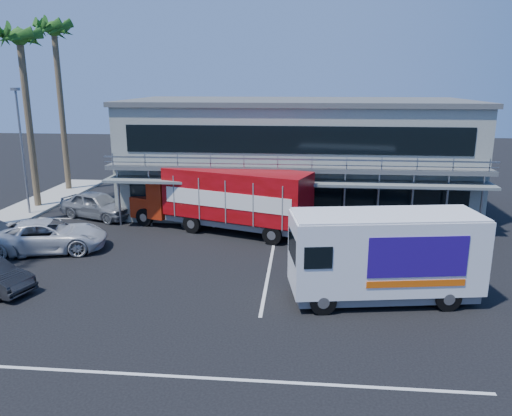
{
  "coord_description": "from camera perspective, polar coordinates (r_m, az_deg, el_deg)",
  "views": [
    {
      "loc": [
        3.44,
        -18.82,
        8.56
      ],
      "look_at": [
        1.15,
        5.36,
        2.3
      ],
      "focal_mm": 35.0,
      "sensor_mm": 36.0,
      "label": 1
    }
  ],
  "objects": [
    {
      "name": "palm_e",
      "position": [
        36.68,
        -25.32,
        16.28
      ],
      "size": [
        2.8,
        2.8,
        12.25
      ],
      "color": "brown",
      "rests_on": "ground"
    },
    {
      "name": "building",
      "position": [
        34.11,
        4.64,
        6.14
      ],
      "size": [
        22.4,
        12.0,
        7.3
      ],
      "color": "gray",
      "rests_on": "ground"
    },
    {
      "name": "red_truck",
      "position": [
        28.68,
        -3.57,
        1.23
      ],
      "size": [
        11.08,
        5.99,
        3.66
      ],
      "rotation": [
        0.0,
        0.0,
        -0.34
      ],
      "color": "#9E230C",
      "rests_on": "ground"
    },
    {
      "name": "light_pole_far",
      "position": [
        34.88,
        -25.19,
        6.41
      ],
      "size": [
        0.5,
        0.25,
        8.09
      ],
      "color": "gray",
      "rests_on": "ground"
    },
    {
      "name": "ground",
      "position": [
        20.96,
        -4.58,
        -9.7
      ],
      "size": [
        120.0,
        120.0,
        0.0
      ],
      "primitive_type": "plane",
      "color": "black",
      "rests_on": "ground"
    },
    {
      "name": "white_van",
      "position": [
        20.27,
        14.46,
        -5.21
      ],
      "size": [
        7.62,
        3.63,
        3.57
      ],
      "rotation": [
        0.0,
        0.0,
        0.16
      ],
      "color": "white",
      "rests_on": "ground"
    },
    {
      "name": "parked_car_c",
      "position": [
        27.69,
        -22.75,
        -2.95
      ],
      "size": [
        6.37,
        4.11,
        1.63
      ],
      "primitive_type": "imported",
      "rotation": [
        0.0,
        0.0,
        1.83
      ],
      "color": "silver",
      "rests_on": "ground"
    },
    {
      "name": "palm_f",
      "position": [
        41.77,
        -22.02,
        17.45
      ],
      "size": [
        2.8,
        2.8,
        13.25
      ],
      "color": "brown",
      "rests_on": "ground"
    },
    {
      "name": "parked_car_e",
      "position": [
        33.23,
        -17.68,
        0.34
      ],
      "size": [
        5.37,
        3.65,
        1.7
      ],
      "primitive_type": "imported",
      "rotation": [
        0.0,
        0.0,
        1.21
      ],
      "color": "slate",
      "rests_on": "ground"
    }
  ]
}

